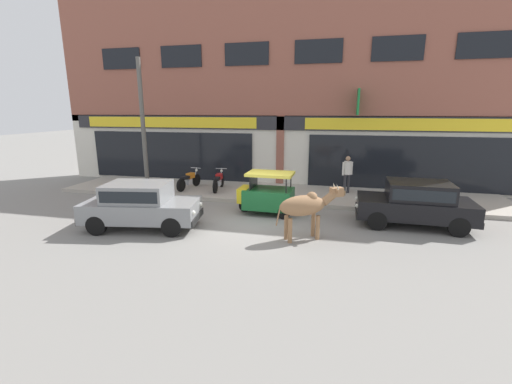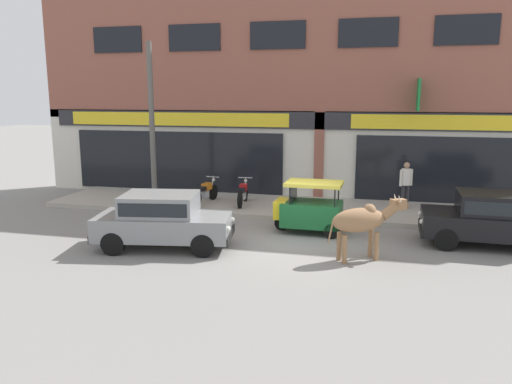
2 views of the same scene
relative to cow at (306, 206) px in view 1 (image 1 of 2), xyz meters
name	(u,v)px [view 1 (image 1 of 2)]	position (x,y,z in m)	size (l,w,h in m)	color
ground_plane	(252,223)	(-1.87, 1.07, -1.01)	(90.00, 90.00, 0.00)	gray
sidewalk	(273,193)	(-1.87, 5.01, -0.92)	(19.00, 3.48, 0.16)	#A8A093
shop_building	(282,82)	(-1.86, 7.01, 3.94)	(23.00, 1.40, 10.26)	#8E5142
cow	(306,206)	(0.00, 0.00, 0.00)	(1.91, 1.34, 1.61)	#936B47
car_0	(141,203)	(-5.16, -0.22, -0.19)	(3.79, 2.17, 1.46)	black
car_1	(416,202)	(3.33, 1.98, -0.19)	(3.65, 1.70, 1.46)	black
auto_rickshaw	(267,196)	(-1.59, 2.22, -0.35)	(2.01, 1.21, 1.52)	black
motorcycle_0	(189,180)	(-5.70, 4.65, -0.46)	(0.60, 1.80, 0.88)	black
motorcycle_1	(218,181)	(-4.32, 4.75, -0.46)	(0.52, 1.81, 0.88)	black
pedestrian	(347,171)	(1.27, 5.43, 0.14)	(0.44, 0.32, 1.60)	#2D2D33
utility_pole	(143,128)	(-7.16, 3.57, 1.94)	(0.18, 0.18, 5.57)	#595651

